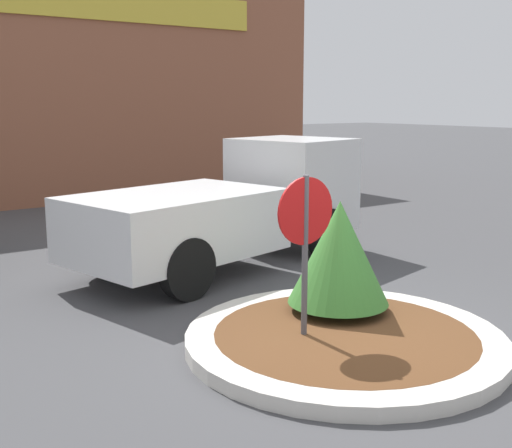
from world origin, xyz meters
The scene contains 6 objects.
ground_plane centered at (0.00, 0.00, 0.00)m, with size 120.00×120.00×0.00m, color #474749.
traffic_island centered at (0.00, 0.00, 0.08)m, with size 3.75×3.75×0.17m.
stop_sign centered at (-0.41, 0.25, 1.41)m, with size 0.77×0.07×2.03m.
island_shrub centered at (0.48, 0.65, 0.95)m, with size 1.30×1.30×1.44m.
utility_truck centered at (1.11, 4.02, 1.05)m, with size 5.83×3.22×2.15m.
storefront_building centered at (1.36, 15.25, 3.15)m, with size 15.98×6.07×6.30m.
Camera 1 is at (-4.96, -5.24, 2.83)m, focal length 45.00 mm.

